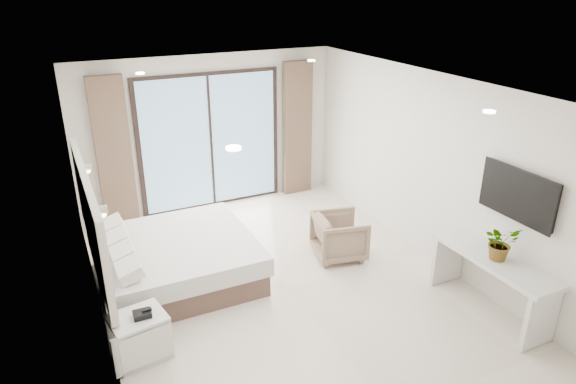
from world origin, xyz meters
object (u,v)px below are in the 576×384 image
object	(u,v)px
nightstand	(140,337)
console_desk	(492,271)
armchair	(339,234)
bed	(175,260)

from	to	relation	value
nightstand	console_desk	xyz separation A→B (m)	(4.06, -1.03, 0.30)
nightstand	armchair	distance (m)	3.24
bed	console_desk	size ratio (longest dim) A/B	1.25
armchair	console_desk	bearing A→B (deg)	-141.90
console_desk	armchair	size ratio (longest dim) A/B	2.28
bed	armchair	bearing A→B (deg)	-10.32
bed	nightstand	distance (m)	1.56
bed	nightstand	size ratio (longest dim) A/B	3.22
nightstand	bed	bearing A→B (deg)	52.45
nightstand	console_desk	world-z (taller)	console_desk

